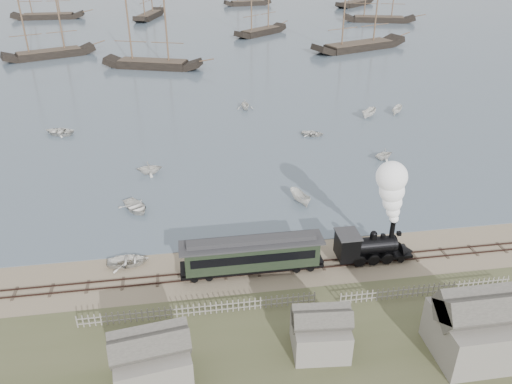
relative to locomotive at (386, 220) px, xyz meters
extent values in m
plane|color=tan|center=(-10.60, 2.00, -4.37)|extent=(600.00, 600.00, 0.00)
cube|color=#4D5F6F|center=(-10.60, 172.00, -4.34)|extent=(600.00, 336.00, 0.06)
cube|color=#32201B|center=(-10.60, -0.50, -4.27)|extent=(120.00, 0.08, 0.12)
cube|color=#32201B|center=(-10.60, 0.50, -4.27)|extent=(120.00, 0.08, 0.12)
cube|color=#3F3128|center=(-10.60, 0.00, -4.34)|extent=(120.00, 1.80, 0.06)
cube|color=black|center=(-0.77, 0.00, -3.65)|extent=(6.89, 2.03, 0.25)
cylinder|color=black|center=(-1.18, 0.00, -2.64)|extent=(4.26, 1.52, 1.52)
cube|color=black|center=(-3.41, 0.00, -2.44)|extent=(1.82, 2.23, 2.33)
cube|color=#333336|center=(-3.41, 0.00, -1.22)|extent=(2.03, 2.43, 0.12)
cylinder|color=black|center=(0.75, 0.00, -1.27)|extent=(0.45, 0.45, 1.62)
sphere|color=black|center=(-0.97, 0.00, -1.45)|extent=(0.65, 0.65, 0.65)
cone|color=black|center=(2.47, 0.00, -3.75)|extent=(1.42, 2.03, 2.03)
cube|color=black|center=(1.46, 0.00, -1.63)|extent=(0.35, 0.35, 0.35)
cube|color=black|center=(-12.17, 0.00, -3.71)|extent=(12.75, 2.10, 0.32)
cube|color=black|center=(-12.17, 0.00, -2.43)|extent=(11.84, 2.28, 2.28)
cube|color=black|center=(-12.17, -1.16, -2.21)|extent=(10.93, 0.06, 0.82)
cube|color=black|center=(-12.17, 1.16, -2.21)|extent=(10.93, 0.06, 0.82)
cube|color=#333336|center=(-12.17, 0.00, -1.25)|extent=(12.75, 2.46, 0.16)
cube|color=#333336|center=(-12.17, 0.00, -0.98)|extent=(11.39, 1.09, 0.41)
imported|color=silver|center=(-23.30, 2.79, -3.98)|extent=(2.81, 3.86, 0.78)
imported|color=silver|center=(-23.18, 12.69, -3.88)|extent=(5.02, 4.58, 0.85)
imported|color=silver|center=(-21.96, 21.62, -3.48)|extent=(2.87, 3.28, 1.67)
imported|color=silver|center=(-5.05, 11.61, -3.66)|extent=(3.60, 2.45, 1.30)
imported|color=silver|center=(1.43, 30.93, -3.97)|extent=(3.45, 3.96, 0.68)
imported|color=silver|center=(8.60, 21.29, -3.55)|extent=(3.24, 3.49, 1.51)
imported|color=silver|center=(17.55, 38.26, -3.70)|extent=(3.17, 3.00, 1.23)
imported|color=silver|center=(-35.77, 37.20, -3.85)|extent=(4.63, 5.31, 0.92)
imported|color=silver|center=(-6.87, 44.25, -3.48)|extent=(3.28, 2.86, 1.67)
imported|color=silver|center=(12.31, 37.09, -3.57)|extent=(3.68, 3.76, 1.48)
camera|label=1|loc=(-17.32, -35.90, 23.42)|focal=35.00mm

